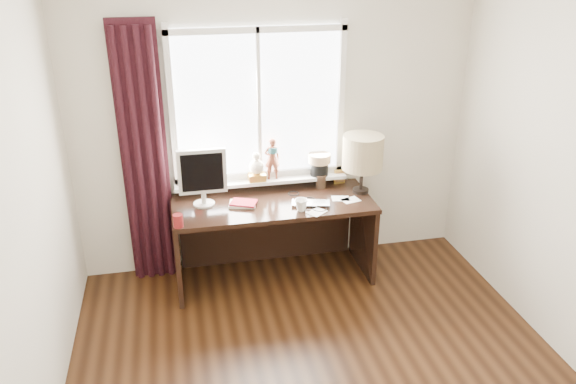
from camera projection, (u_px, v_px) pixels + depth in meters
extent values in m
cube|color=beige|center=(276.00, 126.00, 4.89)|extent=(3.50, 0.00, 2.60)
cube|color=beige|center=(5.00, 266.00, 2.77)|extent=(0.00, 4.00, 2.60)
imported|color=silver|center=(311.00, 203.00, 4.70)|extent=(0.36, 0.28, 0.03)
imported|color=white|center=(301.00, 205.00, 4.58)|extent=(0.15, 0.15, 0.11)
cylinder|color=maroon|center=(178.00, 221.00, 4.32)|extent=(0.08, 0.08, 0.10)
cube|color=white|center=(258.00, 105.00, 4.77)|extent=(1.40, 0.02, 1.30)
cube|color=silver|center=(260.00, 174.00, 5.00)|extent=(1.50, 0.05, 0.05)
cube|color=silver|center=(257.00, 30.00, 4.49)|extent=(1.50, 0.05, 0.05)
cube|color=silver|center=(172.00, 111.00, 4.61)|extent=(0.05, 0.05, 1.40)
cube|color=silver|center=(341.00, 101.00, 4.88)|extent=(0.05, 0.05, 1.40)
cube|color=silver|center=(259.00, 106.00, 4.74)|extent=(0.03, 0.05, 1.30)
cube|color=silver|center=(261.00, 180.00, 4.97)|extent=(1.52, 0.18, 0.03)
cylinder|color=#680407|center=(198.00, 172.00, 4.81)|extent=(0.12, 0.12, 0.22)
cube|color=gold|center=(257.00, 177.00, 4.93)|extent=(0.15, 0.12, 0.06)
sphere|color=beige|center=(257.00, 167.00, 4.89)|extent=(0.13, 0.13, 0.13)
sphere|color=beige|center=(256.00, 156.00, 4.85)|extent=(0.07, 0.07, 0.07)
imported|color=brown|center=(273.00, 158.00, 4.90)|extent=(0.14, 0.09, 0.38)
cylinder|color=#1E4C51|center=(273.00, 150.00, 4.86)|extent=(0.08, 0.08, 0.05)
cylinder|color=black|center=(319.00, 169.00, 5.02)|extent=(0.16, 0.16, 0.12)
cylinder|color=#8C6B4C|center=(320.00, 158.00, 4.98)|extent=(0.20, 0.20, 0.08)
cube|color=black|center=(145.00, 157.00, 4.67)|extent=(0.38, 0.05, 2.25)
cylinder|color=black|center=(127.00, 163.00, 4.63)|extent=(0.06, 0.06, 2.20)
cylinder|color=black|center=(139.00, 162.00, 4.64)|extent=(0.06, 0.06, 2.20)
cylinder|color=black|center=(150.00, 161.00, 4.66)|extent=(0.06, 0.06, 2.20)
cylinder|color=black|center=(161.00, 161.00, 4.68)|extent=(0.06, 0.06, 2.20)
cube|color=black|center=(273.00, 204.00, 4.77)|extent=(1.70, 0.70, 0.04)
cube|color=black|center=(178.00, 252.00, 4.77)|extent=(0.04, 0.64, 0.71)
cube|color=black|center=(363.00, 233.00, 5.08)|extent=(0.04, 0.64, 0.71)
cube|color=black|center=(267.00, 225.00, 5.22)|extent=(1.60, 0.03, 0.71)
cylinder|color=beige|center=(204.00, 204.00, 4.71)|extent=(0.18, 0.18, 0.01)
cylinder|color=beige|center=(204.00, 197.00, 4.68)|extent=(0.04, 0.04, 0.10)
cube|color=beige|center=(202.00, 171.00, 4.59)|extent=(0.40, 0.04, 0.38)
cube|color=black|center=(202.00, 172.00, 4.57)|extent=(0.34, 0.01, 0.32)
cube|color=beige|center=(242.00, 204.00, 4.70)|extent=(0.25, 0.20, 0.02)
cube|color=maroon|center=(244.00, 203.00, 4.69)|extent=(0.25, 0.22, 0.01)
cylinder|color=black|center=(321.00, 181.00, 5.02)|extent=(0.09, 0.09, 0.12)
cylinder|color=black|center=(319.00, 176.00, 5.00)|extent=(0.01, 0.01, 0.22)
cylinder|color=black|center=(323.00, 178.00, 5.00)|extent=(0.01, 0.01, 0.19)
cylinder|color=black|center=(321.00, 174.00, 5.00)|extent=(0.01, 0.01, 0.25)
cylinder|color=black|center=(323.00, 178.00, 5.02)|extent=(0.01, 0.01, 0.17)
cube|color=gold|center=(340.00, 176.00, 5.11)|extent=(0.10, 0.02, 0.13)
cube|color=#996633|center=(340.00, 177.00, 5.10)|extent=(0.08, 0.01, 0.10)
cylinder|color=black|center=(361.00, 190.00, 4.94)|extent=(0.14, 0.14, 0.03)
cylinder|color=black|center=(361.00, 177.00, 4.89)|extent=(0.03, 0.03, 0.22)
cylinder|color=tan|center=(363.00, 152.00, 4.80)|extent=(0.35, 0.35, 0.30)
cube|color=white|center=(351.00, 200.00, 4.79)|extent=(0.17, 0.15, 0.00)
cube|color=white|center=(341.00, 198.00, 4.82)|extent=(0.17, 0.14, 0.00)
cube|color=white|center=(317.00, 212.00, 4.58)|extent=(0.19, 0.18, 0.00)
torus|color=black|center=(320.00, 208.00, 4.63)|extent=(0.17, 0.17, 0.01)
torus|color=black|center=(310.00, 200.00, 4.79)|extent=(0.14, 0.14, 0.01)
torus|color=black|center=(294.00, 194.00, 4.91)|extent=(0.13, 0.13, 0.01)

